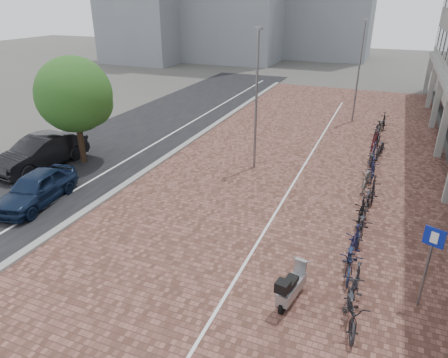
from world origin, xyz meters
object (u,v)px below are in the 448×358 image
at_px(scooter_front, 292,285).
at_px(car_dark, 41,152).
at_px(parking_sign, 430,255).
at_px(car_navy, 36,188).

bearing_deg(scooter_front, car_dark, 170.70).
bearing_deg(car_dark, scooter_front, -13.46).
distance_m(car_dark, scooter_front, 15.43).
relative_size(scooter_front, parking_sign, 0.64).
relative_size(car_dark, scooter_front, 3.02).
xyz_separation_m(scooter_front, parking_sign, (3.45, 1.22, 1.19)).
xyz_separation_m(car_navy, car_dark, (-2.91, 3.22, 0.13)).
xyz_separation_m(car_dark, scooter_front, (14.53, -5.16, -0.26)).
distance_m(car_navy, scooter_front, 11.78).
xyz_separation_m(car_dark, parking_sign, (17.99, -3.94, 0.93)).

